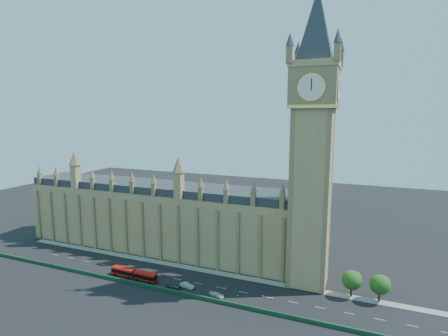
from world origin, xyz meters
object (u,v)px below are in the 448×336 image
at_px(car_white, 217,295).
at_px(car_grey, 174,286).
at_px(red_bus, 134,274).
at_px(car_silver, 187,285).

bearing_deg(car_white, car_grey, 96.90).
distance_m(red_bus, car_grey, 16.15).
relative_size(red_bus, car_white, 3.75).
bearing_deg(red_bus, car_white, 0.58).
relative_size(red_bus, car_silver, 3.59).
height_order(red_bus, car_grey, red_bus).
bearing_deg(car_grey, red_bus, 87.70).
distance_m(red_bus, car_silver, 20.15).
bearing_deg(car_silver, red_bus, 98.04).
height_order(red_bus, car_silver, red_bus).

